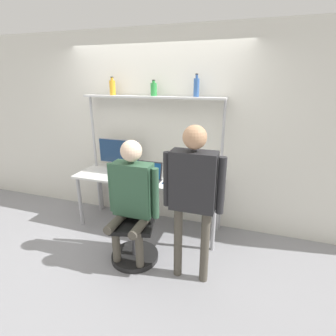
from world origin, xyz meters
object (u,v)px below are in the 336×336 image
Objects in this scene: office_chair at (135,235)px; bottle_amber at (112,87)px; laptop at (149,175)px; bottle_green at (154,89)px; cell_phone at (166,182)px; bottle_blue at (196,87)px; monitor at (119,153)px; person_standing at (193,187)px; person_seated at (132,193)px.

bottle_amber is (-0.68, 0.89, 1.65)m from office_chair.
bottle_green reaches higher than laptop.
office_chair reaches higher than cell_phone.
cell_phone is 1.25m from bottle_blue.
office_chair is at bearing -85.58° from laptop.
cell_phone is at bearing -19.57° from bottle_amber.
person_standing is at bearing -36.44° from monitor.
bottle_blue reaches higher than bottle_amber.
cell_phone is 0.74× the size of bottle_green.
laptop is 1.43× the size of bottle_amber.
bottle_blue reaches higher than office_chair.
person_seated is at bearing -84.72° from bottle_green.
laptop is at bearing -149.32° from bottle_blue.
laptop is 0.24× the size of person_seated.
person_standing is (1.34, -0.99, 0.04)m from monitor.
person_seated is 0.74m from person_standing.
laptop is 2.28× the size of cell_phone.
bottle_blue is 1.14× the size of bottle_amber.
monitor is 1.29m from office_chair.
office_chair is at bearing -53.87° from monitor.
person_seated is 6.05× the size of bottle_amber.
monitor reaches higher than laptop.
bottle_amber is at bearing 160.43° from cell_phone.
cell_phone is 1.22m from bottle_green.
bottle_green is (-0.09, 0.93, 1.06)m from person_seated.
bottle_amber is 1.19× the size of bottle_green.
bottle_amber is at bearing 126.54° from person_seated.
bottle_amber is at bearing 149.54° from monitor.
person_seated is 0.87× the size of person_standing.
person_standing reaches higher than laptop.
person_seated is 7.20× the size of bottle_green.
office_chair is 0.57m from person_seated.
person_standing is 8.29× the size of bottle_green.
person_seated is at bearing -117.21° from bottle_blue.
laptop reaches higher than office_chair.
cell_phone is at bearing -48.55° from bottle_green.
bottle_blue is at bearing 30.68° from laptop.
person_standing is (0.76, -0.71, 0.23)m from laptop.
bottle_amber reaches higher than cell_phone.
bottle_blue is at bearing 0.00° from bottle_green.
person_standing is (0.71, -0.09, 0.20)m from person_seated.
person_seated is 1.52m from bottle_blue.
office_chair is (0.63, -0.86, -0.73)m from monitor.
bottle_green is at bearing 94.92° from office_chair.
monitor is at bearing 143.56° from person_standing.
bottle_amber is at bearing 143.78° from person_standing.
cell_phone is 0.93m from person_standing.
bottle_amber reaches higher than person_seated.
bottle_amber is (-1.40, 1.03, 0.87)m from person_standing.
cell_phone is (0.83, -0.28, -0.24)m from monitor.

